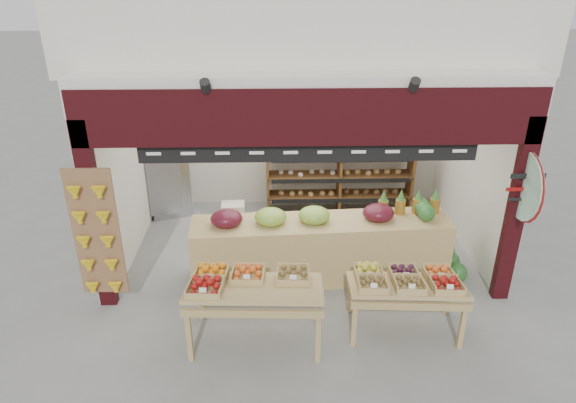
# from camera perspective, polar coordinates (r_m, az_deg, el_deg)

# --- Properties ---
(ground) EXTENTS (60.00, 60.00, 0.00)m
(ground) POSITION_cam_1_polar(r_m,az_deg,el_deg) (8.26, 1.57, -6.50)
(ground) COLOR slate
(ground) RESTS_ON ground
(banana_board) EXTENTS (0.60, 0.15, 1.80)m
(banana_board) POSITION_cam_1_polar(r_m,az_deg,el_deg) (7.06, -20.53, -3.71)
(banana_board) COLOR brown
(banana_board) RESTS_ON ground
(gift_sign) EXTENTS (0.04, 0.93, 0.92)m
(gift_sign) POSITION_cam_1_polar(r_m,az_deg,el_deg) (7.16, 24.84, 1.54)
(gift_sign) COLOR #C1F3D8
(gift_sign) RESTS_ON ground
(back_shelving) EXTENTS (2.73, 0.45, 1.71)m
(back_shelving) POSITION_cam_1_polar(r_m,az_deg,el_deg) (9.49, 5.83, 4.98)
(back_shelving) COLOR brown
(back_shelving) RESTS_ON ground
(refrigerator) EXTENTS (0.89, 0.89, 1.84)m
(refrigerator) POSITION_cam_1_polar(r_m,az_deg,el_deg) (9.70, -13.28, 3.86)
(refrigerator) COLOR #A9ACB0
(refrigerator) RESTS_ON ground
(cardboard_stack) EXTENTS (0.98, 0.71, 0.66)m
(cardboard_stack) POSITION_cam_1_polar(r_m,az_deg,el_deg) (8.81, -4.71, -2.59)
(cardboard_stack) COLOR beige
(cardboard_stack) RESTS_ON ground
(mid_counter) EXTENTS (3.78, 0.94, 1.16)m
(mid_counter) POSITION_cam_1_polar(r_m,az_deg,el_deg) (7.61, 3.51, -5.04)
(mid_counter) COLOR tan
(mid_counter) RESTS_ON ground
(display_table_left) EXTENTS (1.67, 0.98, 1.04)m
(display_table_left) POSITION_cam_1_polar(r_m,az_deg,el_deg) (6.33, -4.67, -9.03)
(display_table_left) COLOR tan
(display_table_left) RESTS_ON ground
(display_table_right) EXTENTS (1.47, 0.88, 0.93)m
(display_table_right) POSITION_cam_1_polar(r_m,az_deg,el_deg) (6.62, 13.00, -8.69)
(display_table_right) COLOR tan
(display_table_right) RESTS_ON ground
(watermelon_pile) EXTENTS (0.74, 0.74, 0.58)m
(watermelon_pile) POSITION_cam_1_polar(r_m,az_deg,el_deg) (8.07, 16.62, -6.90)
(watermelon_pile) COLOR #184A1D
(watermelon_pile) RESTS_ON ground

